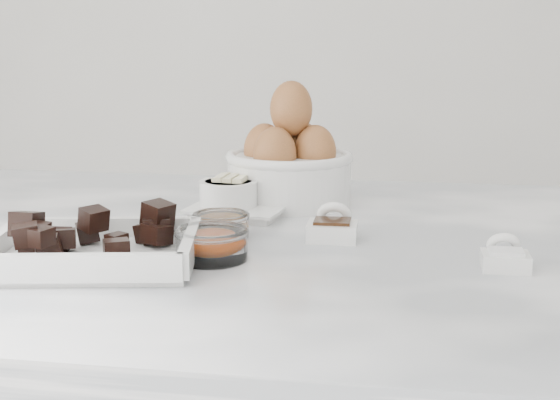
% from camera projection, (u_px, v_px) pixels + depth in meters
% --- Properties ---
extents(marble_slab, '(1.20, 0.80, 0.04)m').
position_uv_depth(marble_slab, '(260.00, 251.00, 0.97)').
color(marble_slab, white).
rests_on(marble_slab, cabinet).
extents(chocolate_dish, '(0.25, 0.21, 0.06)m').
position_uv_depth(chocolate_dish, '(94.00, 244.00, 0.84)').
color(chocolate_dish, white).
rests_on(chocolate_dish, marble_slab).
extents(butter_plate, '(0.15, 0.15, 0.05)m').
position_uv_depth(butter_plate, '(240.00, 202.00, 1.08)').
color(butter_plate, white).
rests_on(butter_plate, marble_slab).
extents(sugar_ramekin, '(0.08, 0.08, 0.05)m').
position_uv_depth(sugar_ramekin, '(229.00, 196.00, 1.07)').
color(sugar_ramekin, white).
rests_on(sugar_ramekin, marble_slab).
extents(egg_bowl, '(0.19, 0.19, 0.18)m').
position_uv_depth(egg_bowl, '(289.00, 164.00, 1.14)').
color(egg_bowl, white).
rests_on(egg_bowl, marble_slab).
extents(honey_bowl, '(0.07, 0.07, 0.03)m').
position_uv_depth(honey_bowl, '(221.00, 225.00, 0.96)').
color(honey_bowl, white).
rests_on(honey_bowl, marble_slab).
extents(zest_bowl, '(0.08, 0.08, 0.04)m').
position_uv_depth(zest_bowl, '(212.00, 243.00, 0.86)').
color(zest_bowl, white).
rests_on(zest_bowl, marble_slab).
extents(vanilla_spoon, '(0.06, 0.07, 0.05)m').
position_uv_depth(vanilla_spoon, '(333.00, 227.00, 0.95)').
color(vanilla_spoon, white).
rests_on(vanilla_spoon, marble_slab).
extents(salt_spoon, '(0.05, 0.06, 0.04)m').
position_uv_depth(salt_spoon, '(505.00, 257.00, 0.83)').
color(salt_spoon, white).
rests_on(salt_spoon, marble_slab).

